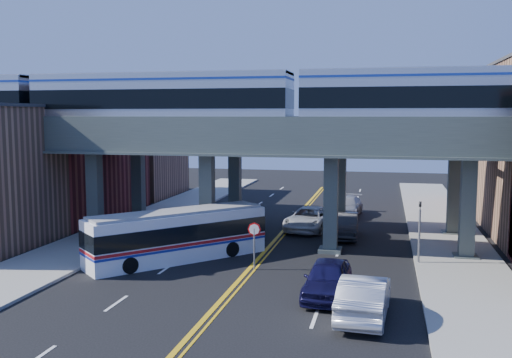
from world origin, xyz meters
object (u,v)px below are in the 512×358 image
(transit_bus, at_px, (178,236))
(car_lane_d, at_px, (347,206))
(stop_sign, at_px, (254,238))
(traffic_signal, at_px, (420,225))
(car_lane_b, at_px, (344,226))
(car_lane_a, at_px, (328,279))
(car_lane_c, at_px, (309,219))
(transit_train, at_px, (161,100))
(car_parked_curb, at_px, (364,296))

(transit_bus, relative_size, car_lane_d, 1.73)
(stop_sign, bearing_deg, traffic_signal, 18.63)
(stop_sign, height_order, transit_bus, transit_bus)
(traffic_signal, relative_size, car_lane_b, 0.81)
(transit_bus, xyz_separation_m, car_lane_a, (9.25, -4.88, -0.58))
(car_lane_a, xyz_separation_m, car_lane_c, (-2.92, 15.46, -0.03))
(car_lane_d, bearing_deg, transit_train, -125.76)
(transit_train, bearing_deg, car_lane_a, -37.00)
(traffic_signal, bearing_deg, car_parked_curb, -106.25)
(car_lane_c, height_order, car_parked_curb, car_parked_curb)
(car_lane_c, distance_m, car_lane_d, 6.97)
(transit_train, relative_size, traffic_signal, 12.79)
(stop_sign, relative_size, car_lane_d, 0.47)
(transit_train, distance_m, car_parked_curb, 19.61)
(stop_sign, xyz_separation_m, transit_bus, (-4.83, 0.99, -0.32))
(transit_bus, bearing_deg, car_lane_a, -75.71)
(stop_sign, bearing_deg, transit_bus, 168.38)
(car_lane_b, xyz_separation_m, car_parked_curb, (1.94, -15.69, 0.06))
(transit_train, height_order, car_lane_d, transit_train)
(transit_bus, bearing_deg, car_lane_d, 15.39)
(traffic_signal, relative_size, car_lane_c, 0.68)
(transit_bus, relative_size, car_lane_b, 1.91)
(transit_train, distance_m, transit_bus, 9.33)
(transit_bus, xyz_separation_m, car_parked_curb, (11.03, -7.26, -0.54))
(transit_train, bearing_deg, car_parked_curb, -39.68)
(traffic_signal, bearing_deg, car_lane_d, 108.58)
(car_lane_b, bearing_deg, car_lane_d, 91.17)
(stop_sign, height_order, car_lane_d, stop_sign)
(transit_bus, bearing_deg, car_lane_c, 11.20)
(transit_bus, height_order, car_lane_a, transit_bus)
(transit_train, height_order, transit_bus, transit_train)
(car_lane_d, bearing_deg, car_parked_curb, -79.77)
(car_lane_d, bearing_deg, traffic_signal, -66.79)
(traffic_signal, distance_m, transit_bus, 13.91)
(stop_sign, distance_m, car_parked_curb, 8.85)
(car_lane_a, height_order, car_lane_b, car_lane_a)
(transit_train, distance_m, car_lane_d, 19.31)
(car_lane_b, xyz_separation_m, car_lane_c, (-2.76, 2.14, -0.00))
(stop_sign, bearing_deg, car_lane_d, 78.15)
(car_lane_a, xyz_separation_m, car_lane_d, (-0.61, 22.04, -0.05))
(stop_sign, relative_size, car_lane_b, 0.52)
(car_lane_c, xyz_separation_m, car_parked_curb, (4.70, -17.83, 0.07))
(transit_bus, height_order, car_parked_curb, transit_bus)
(transit_train, bearing_deg, traffic_signal, -7.01)
(transit_bus, bearing_deg, stop_sign, -59.50)
(stop_sign, xyz_separation_m, car_lane_b, (4.26, 9.42, -0.92))
(car_parked_curb, bearing_deg, car_lane_b, -79.49)
(car_lane_d, height_order, car_parked_curb, car_parked_curb)
(transit_train, height_order, stop_sign, transit_train)
(transit_train, relative_size, car_lane_c, 8.75)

